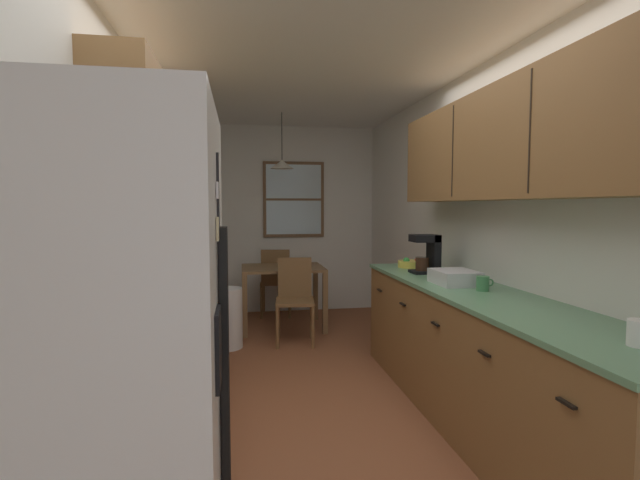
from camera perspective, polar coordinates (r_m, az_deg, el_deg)
The scene contains 25 objects.
ground_plane at distance 4.09m, azimuth -1.51°, elevation -16.74°, with size 12.00×12.00×0.00m, color brown.
wall_left at distance 3.87m, azimuth -21.76°, elevation 1.16°, with size 0.10×9.00×2.55m, color white.
wall_right at distance 4.23m, azimuth 16.88°, elevation 1.51°, with size 0.10×9.00×2.55m, color white.
wall_back at distance 6.45m, azimuth -4.89°, elevation 2.53°, with size 4.40×0.10×2.55m, color white.
ceiling_slab at distance 3.98m, azimuth -1.59°, elevation 20.68°, with size 4.40×9.00×0.08m, color white.
refrigerator at distance 1.64m, azimuth -24.84°, elevation -16.85°, with size 0.72×0.74×1.76m.
stove_range at distance 2.41m, azimuth -20.96°, elevation -20.25°, with size 0.66×0.58×1.10m.
microwave_over_range at distance 2.24m, azimuth -24.69°, elevation 10.45°, with size 0.39×0.60×0.34m.
counter_left at distance 3.62m, azimuth -16.98°, elevation -12.19°, with size 0.64×1.99×0.90m.
upper_cabinets_left at distance 3.48m, azimuth -19.94°, elevation 11.39°, with size 0.33×2.07×0.69m.
counter_right at distance 3.33m, azimuth 18.98°, elevation -13.68°, with size 0.64×3.08×0.90m.
upper_cabinets_right at distance 3.22m, azimuth 22.24°, elevation 10.94°, with size 0.33×2.76×0.71m.
dining_table at distance 5.56m, azimuth -4.62°, elevation -4.50°, with size 0.96×0.75×0.74m.
dining_chair_near at distance 5.01m, azimuth -3.12°, elevation -6.86°, with size 0.44×0.44×0.90m.
dining_chair_far at distance 6.15m, azimuth -5.46°, elevation -4.81°, with size 0.45×0.45×0.90m.
pendant_light at distance 5.52m, azimuth -4.70°, elevation 9.29°, with size 0.27×0.27×0.65m.
back_window at distance 6.40m, azimuth -3.26°, elevation 5.00°, with size 0.84×0.05×1.03m.
trash_bin at distance 4.93m, azimuth -11.43°, elevation -9.41°, with size 0.33×0.33×0.62m, color white.
storage_canister at distance 2.71m, azimuth -19.41°, elevation -6.10°, with size 0.11×0.11×0.17m.
dish_towel at distance 2.50m, azimuth -11.83°, elevation -18.51°, with size 0.02×0.16×0.24m, color white.
coffee_maker at distance 3.97m, azimuth 13.16°, elevation -1.57°, with size 0.22×0.18×0.32m.
mug_by_coffeemaker at distance 2.27m, azimuth 34.63°, elevation -9.41°, with size 0.12×0.08×0.11m.
mug_spare at distance 3.26m, azimuth 19.42°, elevation -5.07°, with size 0.12×0.08×0.10m.
fruit_bowl at distance 4.33m, azimuth 11.26°, elevation -2.85°, with size 0.26×0.26×0.09m.
dish_rack at distance 3.47m, azimuth 16.27°, elevation -4.43°, with size 0.28×0.34×0.10m, color silver.
Camera 1 is at (-0.54, -2.78, 1.46)m, focal length 26.00 mm.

